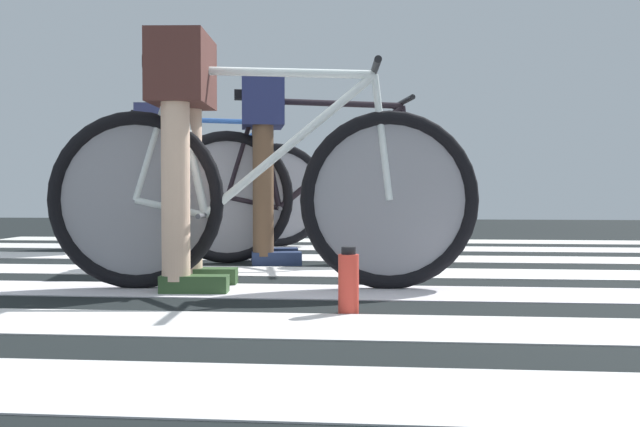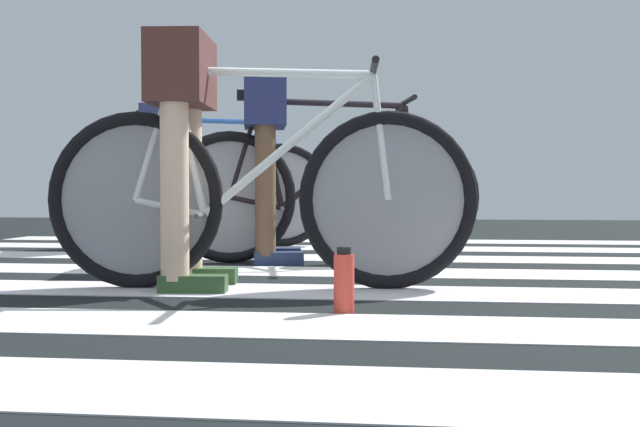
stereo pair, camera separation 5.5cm
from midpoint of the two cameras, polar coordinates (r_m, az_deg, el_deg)
The scene contains 9 objects.
ground at distance 3.63m, azimuth -2.53°, elevation -4.77°, with size 18.00×14.00×0.02m.
crosswalk_markings at distance 3.53m, azimuth -2.19°, elevation -4.76°, with size 5.39×5.76×0.00m.
bicycle_1_of_3 at distance 3.22m, azimuth -3.81°, elevation 1.44°, with size 1.73×0.52×0.93m.
cyclist_1_of_3 at distance 3.28m, azimuth -9.26°, elevation 6.18°, with size 0.34×0.43×1.01m.
bicycle_2_of_3 at distance 4.37m, azimuth 0.56°, elevation 1.54°, with size 1.71×0.56×0.93m.
cyclist_2_of_3 at distance 4.36m, azimuth -3.52°, elevation 5.11°, with size 0.38×0.45×1.02m.
bicycle_3_of_3 at distance 5.55m, azimuth -7.82°, elevation 1.58°, with size 1.72×0.55×0.93m.
cyclist_3_of_3 at distance 5.58m, azimuth -11.02°, elevation 4.04°, with size 0.38×0.45×0.97m.
water_bottle at distance 2.60m, azimuth 2.32°, elevation -4.89°, with size 0.07×0.07×0.22m.
Camera 2 is at (0.61, -3.56, 0.43)m, focal length 44.98 mm.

